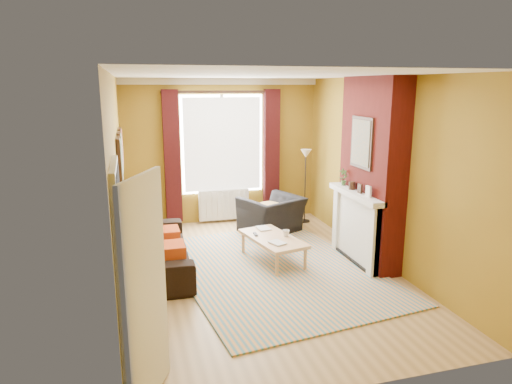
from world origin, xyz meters
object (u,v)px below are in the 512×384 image
wicker_stool (270,216)px  floor_lamp (306,165)px  sofa (158,248)px  armchair (272,215)px  coffee_table (273,240)px

wicker_stool → floor_lamp: bearing=13.9°
sofa → floor_lamp: bearing=-59.1°
armchair → coffee_table: 1.47m
sofa → coffee_table: sofa is taller
wicker_stool → floor_lamp: size_ratio=0.33×
coffee_table → floor_lamp: size_ratio=0.89×
sofa → coffee_table: (1.71, -0.18, 0.04)m
armchair → wicker_stool: bearing=-123.5°
wicker_stool → floor_lamp: (0.79, 0.20, 0.91)m
floor_lamp → coffee_table: bearing=-124.0°
armchair → wicker_stool: 0.29m
sofa → wicker_stool: size_ratio=4.52×
coffee_table → wicker_stool: wicker_stool is taller
armchair → coffee_table: bearing=49.2°
armchair → wicker_stool: size_ratio=2.11×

